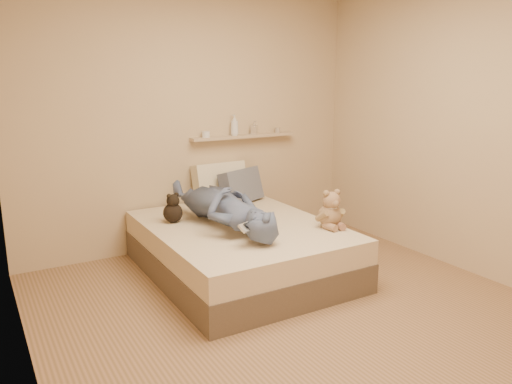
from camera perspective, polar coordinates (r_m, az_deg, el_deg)
room at (r=3.44m, az=5.51°, el=6.00°), size 3.80×3.80×3.80m
bed at (r=4.46m, az=-1.83°, el=-6.51°), size 1.50×1.90×0.45m
game_console at (r=3.80m, az=-0.87°, el=-3.95°), size 0.19×0.14×0.06m
teddy_bear at (r=4.32m, az=8.54°, el=-2.25°), size 0.28×0.27×0.34m
dark_plush at (r=4.48m, az=-9.48°, el=-2.01°), size 0.17×0.17×0.27m
pillow_cream at (r=5.15m, az=-4.14°, el=1.08°), size 0.56×0.27×0.43m
pillow_grey at (r=5.11m, az=-1.70°, el=0.68°), size 0.55×0.40×0.37m
person at (r=4.34m, az=-3.78°, el=-1.53°), size 0.57×1.49×0.35m
wall_shelf at (r=5.30m, az=-1.36°, el=6.38°), size 1.20×0.12×0.03m
shelf_bottles at (r=5.25m, az=-2.07°, el=7.39°), size 0.93×0.11×0.22m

